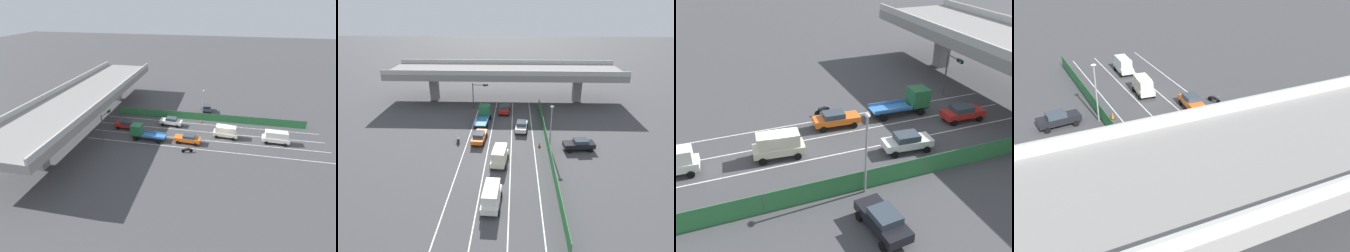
% 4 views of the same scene
% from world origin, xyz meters
% --- Properties ---
extents(ground_plane, '(300.00, 300.00, 0.00)m').
position_xyz_m(ground_plane, '(0.00, 0.00, 0.00)').
color(ground_plane, '#424244').
extents(lane_line_left_edge, '(0.14, 42.90, 0.01)m').
position_xyz_m(lane_line_left_edge, '(-5.13, 3.45, 0.00)').
color(lane_line_left_edge, silver).
rests_on(lane_line_left_edge, ground).
extents(lane_line_mid_left, '(0.14, 42.90, 0.01)m').
position_xyz_m(lane_line_mid_left, '(-1.71, 3.45, 0.00)').
color(lane_line_mid_left, silver).
rests_on(lane_line_mid_left, ground).
extents(lane_line_mid_right, '(0.14, 42.90, 0.01)m').
position_xyz_m(lane_line_mid_right, '(1.71, 3.45, 0.00)').
color(lane_line_mid_right, silver).
rests_on(lane_line_mid_right, ground).
extents(lane_line_right_edge, '(0.14, 42.90, 0.01)m').
position_xyz_m(lane_line_right_edge, '(5.13, 3.45, 0.00)').
color(lane_line_right_edge, silver).
rests_on(lane_line_right_edge, ground).
extents(elevated_overpass, '(48.36, 11.80, 7.75)m').
position_xyz_m(elevated_overpass, '(0.00, 26.90, 6.12)').
color(elevated_overpass, gray).
rests_on(elevated_overpass, ground).
extents(green_fence, '(0.10, 39.00, 1.64)m').
position_xyz_m(green_fence, '(7.08, 3.45, 0.82)').
color(green_fence, '#2D753D').
rests_on(green_fence, ground).
extents(car_van_white, '(2.17, 4.64, 2.29)m').
position_xyz_m(car_van_white, '(-0.17, -9.16, 1.29)').
color(car_van_white, silver).
rests_on(car_van_white, ground).
extents(car_sedan_red, '(2.19, 4.44, 1.64)m').
position_xyz_m(car_sedan_red, '(0.14, 18.86, 0.92)').
color(car_sedan_red, red).
rests_on(car_sedan_red, ground).
extents(car_taxi_orange, '(2.24, 4.79, 1.61)m').
position_xyz_m(car_taxi_orange, '(-3.27, 6.17, 0.90)').
color(car_taxi_orange, orange).
rests_on(car_taxi_orange, ground).
extents(car_van_cream, '(2.40, 4.58, 2.27)m').
position_xyz_m(car_van_cream, '(0.23, -0.39, 1.28)').
color(car_van_cream, beige).
rests_on(car_van_cream, ground).
extents(car_hatchback_white, '(2.32, 4.61, 1.69)m').
position_xyz_m(car_hatchback_white, '(3.33, 10.50, 0.93)').
color(car_hatchback_white, silver).
rests_on(car_hatchback_white, ground).
extents(flatbed_truck_blue, '(2.49, 6.44, 2.73)m').
position_xyz_m(flatbed_truck_blue, '(-3.38, 14.67, 1.39)').
color(flatbed_truck_blue, black).
rests_on(flatbed_truck_blue, ground).
extents(motorcycle, '(0.84, 1.88, 0.93)m').
position_xyz_m(motorcycle, '(-6.50, 5.80, 0.46)').
color(motorcycle, black).
rests_on(motorcycle, ground).
extents(parked_sedan_dark, '(4.66, 2.41, 1.67)m').
position_xyz_m(parked_sedan_dark, '(11.64, 3.94, 0.93)').
color(parked_sedan_dark, black).
rests_on(parked_sedan_dark, ground).
extents(traffic_light, '(3.15, 0.68, 5.32)m').
position_xyz_m(traffic_light, '(-5.10, 20.80, 3.77)').
color(traffic_light, '#47474C').
rests_on(traffic_light, ground).
extents(street_lamp, '(0.60, 0.36, 6.58)m').
position_xyz_m(street_lamp, '(7.45, 4.57, 4.04)').
color(street_lamp, gray).
rests_on(street_lamp, ground).
extents(traffic_cone, '(0.47, 0.47, 0.74)m').
position_xyz_m(traffic_cone, '(5.91, 4.66, 0.35)').
color(traffic_cone, orange).
rests_on(traffic_cone, ground).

